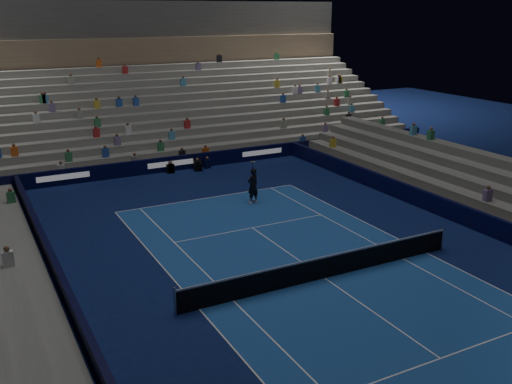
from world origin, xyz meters
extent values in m
plane|color=#0C1749|center=(0.00, 0.00, 0.00)|extent=(90.00, 90.00, 0.00)
cube|color=#1C4A9A|center=(0.00, 0.00, 0.01)|extent=(10.97, 23.77, 0.01)
cube|color=black|center=(0.00, 18.50, 0.50)|extent=(44.00, 0.25, 1.00)
cube|color=black|center=(9.70, 0.00, 0.50)|extent=(0.25, 37.00, 1.00)
cube|color=black|center=(-9.70, 0.00, 0.50)|extent=(0.25, 37.00, 1.00)
cube|color=gray|center=(0.00, 19.50, 0.25)|extent=(44.00, 1.00, 0.50)
cube|color=gray|center=(0.00, 20.50, 0.50)|extent=(44.00, 1.00, 1.00)
cube|color=gray|center=(0.00, 21.50, 0.75)|extent=(44.00, 1.00, 1.50)
cube|color=gray|center=(0.00, 22.50, 1.00)|extent=(44.00, 1.00, 2.00)
cube|color=gray|center=(0.00, 23.50, 1.25)|extent=(44.00, 1.00, 2.50)
cube|color=gray|center=(0.00, 24.50, 1.50)|extent=(44.00, 1.00, 3.00)
cube|color=gray|center=(0.00, 25.50, 1.75)|extent=(44.00, 1.00, 3.50)
cube|color=gray|center=(0.00, 26.50, 2.00)|extent=(44.00, 1.00, 4.00)
cube|color=gray|center=(0.00, 27.50, 2.25)|extent=(44.00, 1.00, 4.50)
cube|color=gray|center=(0.00, 28.50, 2.50)|extent=(44.00, 1.00, 5.00)
cube|color=gray|center=(0.00, 29.50, 2.75)|extent=(44.00, 1.00, 5.50)
cube|color=gray|center=(0.00, 30.50, 3.00)|extent=(44.00, 1.00, 6.00)
cube|color=#816A50|center=(0.00, 31.60, 7.10)|extent=(44.00, 0.60, 2.20)
cube|color=#464644|center=(0.00, 33.00, 9.70)|extent=(44.00, 2.40, 3.00)
cube|color=slate|center=(10.50, 0.00, 0.25)|extent=(1.00, 37.00, 0.50)
cube|color=slate|center=(-10.50, 0.00, 0.25)|extent=(1.00, 37.00, 0.50)
cube|color=slate|center=(-11.50, 0.00, 0.50)|extent=(1.00, 37.00, 1.00)
cylinder|color=#B2B2B7|center=(-6.40, 0.00, 0.55)|extent=(0.10, 0.10, 1.10)
cylinder|color=#B2B2B7|center=(6.40, 0.00, 0.55)|extent=(0.10, 0.10, 1.10)
cube|color=black|center=(0.00, 0.00, 0.45)|extent=(12.80, 0.03, 0.90)
cube|color=white|center=(0.00, 0.00, 0.94)|extent=(12.80, 0.04, 0.08)
imported|color=black|center=(1.86, 9.92, 1.00)|extent=(0.83, 0.65, 2.01)
cube|color=black|center=(1.72, 17.80, 0.34)|extent=(0.64, 0.73, 0.69)
cylinder|color=black|center=(1.72, 17.31, 0.55)|extent=(0.23, 0.38, 0.16)
camera|label=1|loc=(-12.33, -17.49, 10.38)|focal=40.39mm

